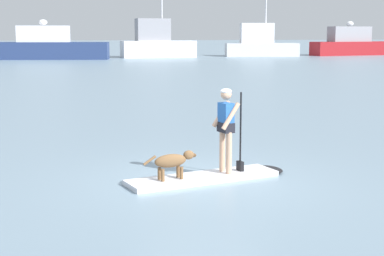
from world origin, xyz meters
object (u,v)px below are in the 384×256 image
at_px(paddleboard, 213,176).
at_px(moored_boat_far_starboard, 354,44).
at_px(dog, 173,161).
at_px(moored_boat_center, 50,47).
at_px(moored_boat_far_port, 260,44).
at_px(person_paddler, 227,124).
at_px(moored_boat_port, 157,43).

relative_size(paddleboard, moored_boat_far_starboard, 0.28).
relative_size(dog, moored_boat_center, 0.09).
bearing_deg(paddleboard, dog, -165.31).
bearing_deg(moored_boat_far_port, dog, -110.49).
bearing_deg(moored_boat_far_starboard, moored_boat_center, -174.47).
xyz_separation_m(person_paddler, moored_boat_port, (7.78, 57.18, 0.57)).
bearing_deg(moored_boat_far_port, person_paddler, -109.57).
height_order(person_paddler, moored_boat_far_port, moored_boat_far_port).
bearing_deg(paddleboard, moored_boat_center, 94.02).
relative_size(paddleboard, dog, 3.14).
bearing_deg(moored_boat_far_starboard, person_paddler, -119.65).
height_order(person_paddler, dog, person_paddler).
relative_size(paddleboard, moored_boat_far_port, 0.38).
bearing_deg(dog, person_paddler, 14.69).
xyz_separation_m(person_paddler, moored_boat_far_port, (20.52, 57.71, 0.39)).
relative_size(paddleboard, moored_boat_port, 0.34).
distance_m(moored_boat_center, moored_boat_far_starboard, 37.65).
bearing_deg(dog, moored_boat_far_port, 69.51).
height_order(moored_boat_center, moored_boat_port, moored_boat_port).
relative_size(person_paddler, moored_boat_port, 0.17).
bearing_deg(person_paddler, dog, -165.31).
relative_size(person_paddler, moored_boat_center, 0.14).
bearing_deg(moored_boat_far_starboard, paddleboard, -119.84).
bearing_deg(paddleboard, moored_boat_far_port, 70.19).
distance_m(person_paddler, moored_boat_center, 55.04).
height_order(paddleboard, person_paddler, person_paddler).
distance_m(paddleboard, moored_boat_port, 57.85).
xyz_separation_m(moored_boat_port, moored_boat_far_port, (12.74, 0.52, -0.19)).
xyz_separation_m(paddleboard, moored_boat_far_port, (20.82, 57.78, 1.43)).
bearing_deg(moored_boat_port, moored_boat_far_starboard, 2.98).
distance_m(paddleboard, moored_boat_far_port, 61.44).
bearing_deg(moored_boat_center, paddleboard, -85.98).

